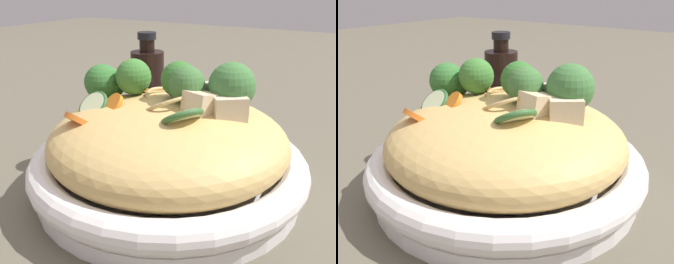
{
  "view_description": "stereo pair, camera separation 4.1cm",
  "coord_description": "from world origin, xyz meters",
  "views": [
    {
      "loc": [
        0.2,
        -0.32,
        0.22
      ],
      "look_at": [
        0.0,
        0.0,
        0.07
      ],
      "focal_mm": 40.25,
      "sensor_mm": 36.0,
      "label": 1
    },
    {
      "loc": [
        0.23,
        -0.3,
        0.22
      ],
      "look_at": [
        0.0,
        0.0,
        0.07
      ],
      "focal_mm": 40.25,
      "sensor_mm": 36.0,
      "label": 2
    }
  ],
  "objects": [
    {
      "name": "zucchini_slices",
      "position": [
        -0.01,
        -0.03,
        0.1
      ],
      "size": [
        0.16,
        0.06,
        0.04
      ],
      "color": "beige",
      "rests_on": "serving_bowl"
    },
    {
      "name": "noodle_heap",
      "position": [
        -0.0,
        0.0,
        0.06
      ],
      "size": [
        0.26,
        0.26,
        0.1
      ],
      "color": "tan",
      "rests_on": "serving_bowl"
    },
    {
      "name": "chicken_chunks",
      "position": [
        0.05,
        0.02,
        0.1
      ],
      "size": [
        0.07,
        0.08,
        0.03
      ],
      "color": "beige",
      "rests_on": "serving_bowl"
    },
    {
      "name": "carrot_coins",
      "position": [
        -0.06,
        -0.01,
        0.09
      ],
      "size": [
        0.06,
        0.15,
        0.03
      ],
      "color": "orange",
      "rests_on": "serving_bowl"
    },
    {
      "name": "ground_plane",
      "position": [
        0.0,
        0.0,
        0.0
      ],
      "size": [
        3.0,
        3.0,
        0.0
      ],
      "primitive_type": "plane",
      "color": "#5B5546"
    },
    {
      "name": "soy_sauce_bottle",
      "position": [
        -0.15,
        0.19,
        0.06
      ],
      "size": [
        0.05,
        0.05,
        0.14
      ],
      "color": "black",
      "rests_on": "ground_plane"
    },
    {
      "name": "serving_bowl",
      "position": [
        0.0,
        0.0,
        0.02
      ],
      "size": [
        0.3,
        0.3,
        0.05
      ],
      "color": "white",
      "rests_on": "ground_plane"
    },
    {
      "name": "broccoli_florets",
      "position": [
        -0.02,
        0.02,
        0.11
      ],
      "size": [
        0.21,
        0.07,
        0.07
      ],
      "color": "#9AB76F",
      "rests_on": "serving_bowl"
    }
  ]
}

